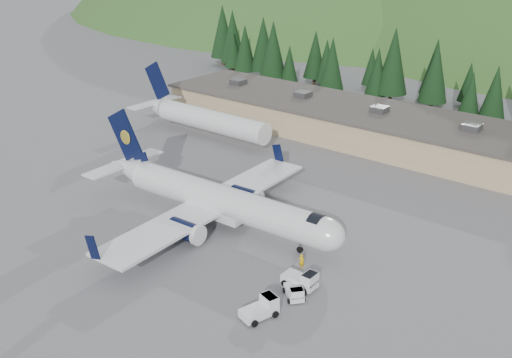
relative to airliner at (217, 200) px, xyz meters
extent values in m
plane|color=#5B5B60|center=(1.02, 0.05, -3.08)|extent=(600.00, 600.00, 0.00)
cylinder|color=white|center=(1.02, 0.05, 0.15)|extent=(26.76, 4.81, 3.57)
ellipsoid|color=white|center=(14.31, 0.67, 0.15)|extent=(4.81, 3.79, 3.57)
cylinder|color=black|center=(13.36, 0.62, 0.58)|extent=(1.47, 3.01, 2.95)
cone|color=white|center=(-15.13, -0.71, 0.53)|extent=(5.86, 3.84, 3.57)
cube|color=white|center=(0.07, 0.00, -1.35)|extent=(7.74, 3.39, 0.95)
cube|color=white|center=(-0.88, -0.04, -0.80)|extent=(6.73, 32.53, 0.33)
cube|color=black|center=(-3.06, 16.04, 0.44)|extent=(1.93, 0.23, 2.73)
cube|color=black|center=(-1.55, -16.25, 0.44)|extent=(1.93, 0.23, 2.73)
cylinder|color=black|center=(-0.19, 5.51, -1.60)|extent=(4.09, 2.37, 2.19)
cylinder|color=white|center=(1.61, 5.60, -1.60)|extent=(0.68, 2.34, 2.32)
cube|color=white|center=(-0.19, 5.51, -1.08)|extent=(2.10, 0.33, 0.86)
cylinder|color=black|center=(0.32, -5.50, -1.60)|extent=(4.09, 2.37, 2.19)
cylinder|color=white|center=(2.13, -5.42, -1.60)|extent=(0.68, 2.34, 2.32)
cube|color=white|center=(0.32, -5.50, -1.08)|extent=(2.10, 0.33, 0.86)
cube|color=black|center=(-14.94, -0.70, 4.98)|extent=(5.89, 0.56, 6.98)
ellipsoid|color=yellow|center=(-14.76, -0.50, 4.79)|extent=(1.89, 0.26, 1.88)
ellipsoid|color=yellow|center=(-14.74, -0.88, 4.79)|extent=(1.89, 0.26, 1.88)
cube|color=black|center=(-12.47, -0.58, 2.51)|extent=(2.63, 0.36, 1.88)
cube|color=white|center=(-15.60, -0.73, 1.01)|extent=(3.02, 11.99, 0.21)
cylinder|color=slate|center=(11.46, 0.53, -2.22)|extent=(0.20, 0.20, 1.71)
cylinder|color=black|center=(11.46, 0.53, -2.72)|extent=(0.73, 0.30, 0.72)
cylinder|color=slate|center=(-1.95, 2.48, -2.13)|extent=(0.24, 0.24, 1.90)
cylinder|color=black|center=(-1.57, 2.50, -2.55)|extent=(1.06, 0.38, 1.05)
cylinder|color=black|center=(-2.33, 2.46, -2.55)|extent=(1.06, 0.38, 1.05)
cylinder|color=slate|center=(-1.71, -2.65, -2.13)|extent=(0.24, 0.24, 1.90)
cylinder|color=black|center=(-1.33, -2.63, -2.55)|extent=(1.06, 0.38, 1.05)
cylinder|color=black|center=(-2.09, -2.67, -2.55)|extent=(1.06, 0.38, 1.05)
cylinder|color=white|center=(-20.98, 22.05, 0.12)|extent=(22.00, 3.60, 3.60)
cone|color=white|center=(-34.98, 22.05, 0.32)|extent=(5.00, 3.60, 3.60)
cube|color=black|center=(-33.98, 22.05, 4.92)|extent=(5.82, 0.28, 6.89)
cube|color=white|center=(-34.98, 22.05, 0.92)|extent=(2.40, 11.00, 0.20)
cube|color=white|center=(15.07, -4.75, -2.45)|extent=(3.44, 1.73, 0.80)
cube|color=white|center=(16.22, -4.76, -1.76)|extent=(1.15, 1.61, 1.03)
cube|color=black|center=(16.22, -4.76, -1.30)|extent=(1.04, 1.49, 0.11)
cylinder|color=black|center=(16.22, -3.84, -2.76)|extent=(0.64, 0.25, 0.64)
cylinder|color=black|center=(16.22, -5.68, -2.76)|extent=(0.64, 0.25, 0.64)
cylinder|color=black|center=(13.93, -3.83, -2.76)|extent=(0.64, 0.25, 0.64)
cylinder|color=black|center=(13.93, -5.67, -2.76)|extent=(0.64, 0.25, 0.64)
cube|color=white|center=(15.69, -6.57, -2.58)|extent=(2.94, 2.77, 0.63)
cube|color=white|center=(16.38, -7.15, -2.04)|extent=(1.50, 1.54, 0.81)
cube|color=black|center=(16.38, -7.15, -1.68)|extent=(1.37, 1.42, 0.09)
cylinder|color=black|center=(16.85, -6.60, -2.83)|extent=(0.51, 0.48, 0.50)
cylinder|color=black|center=(15.92, -7.70, -2.83)|extent=(0.51, 0.48, 0.50)
cylinder|color=black|center=(15.46, -5.44, -2.83)|extent=(0.51, 0.48, 0.50)
cylinder|color=black|center=(14.54, -6.55, -2.83)|extent=(0.51, 0.48, 0.50)
cube|color=white|center=(15.03, -11.04, -2.46)|extent=(2.58, 3.74, 0.79)
cube|color=white|center=(15.34, -9.95, -1.78)|extent=(1.84, 1.53, 1.02)
cube|color=black|center=(15.34, -9.95, -1.32)|extent=(1.70, 1.39, 0.11)
cylinder|color=black|center=(14.47, -9.70, -2.76)|extent=(0.42, 0.68, 0.63)
cylinder|color=black|center=(16.21, -10.20, -2.76)|extent=(0.42, 0.68, 0.63)
cylinder|color=black|center=(13.84, -11.87, -2.76)|extent=(0.42, 0.68, 0.63)
cylinder|color=black|center=(15.58, -12.38, -2.76)|extent=(0.42, 0.68, 0.63)
cube|color=tan|center=(-3.98, 38.05, -0.68)|extent=(70.00, 16.00, 4.80)
cube|color=#47423D|center=(-3.98, 38.05, 1.87)|extent=(71.00, 17.00, 0.40)
cube|color=slate|center=(-28.98, 38.05, 2.52)|extent=(2.50, 2.50, 1.00)
cube|color=slate|center=(-13.98, 38.05, 2.52)|extent=(2.50, 2.50, 1.00)
cube|color=slate|center=(1.02, 38.05, 2.52)|extent=(2.50, 2.50, 1.00)
cube|color=slate|center=(16.02, 38.05, 2.52)|extent=(2.50, 2.50, 1.00)
imported|color=#ECB808|center=(13.38, -1.95, -2.26)|extent=(0.67, 0.51, 1.64)
cone|color=black|center=(-59.39, 67.81, 5.75)|extent=(6.47, 6.47, 13.24)
cone|color=black|center=(-53.68, 65.11, 5.40)|extent=(6.22, 6.22, 12.71)
cone|color=black|center=(-51.58, 62.83, 2.76)|extent=(4.28, 4.28, 8.76)
cone|color=black|center=(-45.53, 60.10, 4.07)|extent=(5.25, 5.25, 10.73)
cone|color=black|center=(-41.68, 62.11, 5.20)|extent=(6.07, 6.07, 12.41)
cone|color=black|center=(-36.33, 58.89, 5.11)|extent=(6.00, 6.00, 12.28)
cone|color=black|center=(-32.25, 59.54, 2.24)|extent=(3.90, 3.90, 7.98)
cone|color=black|center=(-28.89, 64.75, 3.92)|extent=(5.13, 5.13, 10.50)
cone|color=black|center=(-25.34, 63.92, 3.09)|extent=(4.52, 4.52, 9.24)
cone|color=black|center=(-19.36, 56.41, 4.22)|extent=(5.35, 5.35, 10.94)
cone|color=black|center=(-16.26, 67.84, 2.30)|extent=(3.95, 3.95, 8.07)
cone|color=black|center=(-10.77, 59.89, 3.28)|extent=(4.67, 4.67, 9.54)
cone|color=black|center=(-8.08, 60.97, 5.63)|extent=(6.38, 6.38, 13.06)
cone|color=black|center=(-1.89, 67.20, 4.29)|extent=(5.40, 5.40, 11.05)
cone|color=black|center=(0.58, 61.15, 4.45)|extent=(5.52, 5.52, 11.29)
cone|color=black|center=(5.03, 67.86, 2.08)|extent=(3.78, 3.78, 7.73)
cone|color=black|center=(9.18, 56.89, 2.43)|extent=(4.04, 4.04, 8.26)
cone|color=black|center=(13.07, 57.40, 3.29)|extent=(4.67, 4.67, 9.56)
ellipsoid|color=#335922|center=(-88.98, 170.05, -78.08)|extent=(336.00, 240.00, 240.00)
camera|label=1|loc=(41.10, -44.06, 28.35)|focal=40.00mm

